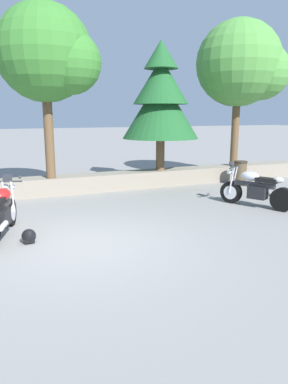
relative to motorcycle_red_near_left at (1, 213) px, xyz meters
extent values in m
plane|color=gray|center=(1.39, -1.19, -0.49)|extent=(120.00, 120.00, 0.00)
cube|color=gray|center=(1.39, 3.61, -0.21)|extent=(36.00, 0.80, 0.55)
cylinder|color=black|center=(0.20, 0.67, -0.18)|extent=(0.31, 0.63, 0.62)
cylinder|color=silver|center=(0.20, 0.67, -0.18)|extent=(0.26, 0.41, 0.38)
cube|color=black|center=(-0.02, -0.07, -0.08)|extent=(0.44, 0.55, 0.34)
cube|color=#2D2D30|center=(0.00, 0.02, 0.12)|extent=(0.45, 1.09, 0.12)
ellipsoid|color=red|center=(0.05, 0.17, 0.34)|extent=(0.47, 0.60, 0.26)
cylinder|color=#2D2D30|center=(0.17, 0.59, 0.54)|extent=(0.64, 0.22, 0.04)
sphere|color=silver|center=(0.15, 0.74, 0.40)|extent=(0.13, 0.13, 0.13)
sphere|color=silver|center=(0.28, 0.70, 0.40)|extent=(0.13, 0.13, 0.13)
cube|color=#26282D|center=(0.20, 0.69, 0.60)|extent=(0.22, 0.15, 0.18)
cylinder|color=silver|center=(0.01, -0.53, -0.13)|extent=(0.21, 0.40, 0.11)
cylinder|color=silver|center=(0.10, 0.65, 0.18)|extent=(0.09, 0.17, 0.73)
cylinder|color=silver|center=(0.27, 0.60, 0.18)|extent=(0.09, 0.17, 0.73)
sphere|color=#2D2D30|center=(0.45, 0.47, 0.64)|extent=(0.07, 0.07, 0.07)
cylinder|color=black|center=(6.10, 0.47, -0.18)|extent=(0.41, 0.61, 0.62)
cylinder|color=black|center=(6.77, -0.80, -0.18)|extent=(0.45, 0.63, 0.62)
cylinder|color=silver|center=(6.10, 0.47, -0.18)|extent=(0.32, 0.41, 0.38)
cube|color=black|center=(6.46, -0.21, -0.08)|extent=(0.51, 0.57, 0.34)
cube|color=#2D2D30|center=(6.41, -0.12, 0.12)|extent=(0.64, 1.04, 0.12)
ellipsoid|color=#BCBCC1|center=(6.34, 0.01, 0.34)|extent=(0.54, 0.62, 0.26)
cube|color=black|center=(6.56, -0.41, 0.28)|extent=(0.49, 0.62, 0.12)
ellipsoid|color=#BCBCC1|center=(6.70, -0.68, 0.32)|extent=(0.33, 0.35, 0.16)
cylinder|color=#2D2D30|center=(6.14, 0.40, 0.54)|extent=(0.60, 0.34, 0.04)
sphere|color=silver|center=(6.01, 0.49, 0.40)|extent=(0.13, 0.13, 0.13)
sphere|color=silver|center=(6.13, 0.56, 0.40)|extent=(0.13, 0.13, 0.13)
cube|color=#26282D|center=(6.09, 0.49, 0.60)|extent=(0.22, 0.18, 0.18)
cylinder|color=silver|center=(6.80, -0.51, -0.13)|extent=(0.27, 0.39, 0.11)
cylinder|color=silver|center=(6.04, 0.40, 0.18)|extent=(0.12, 0.17, 0.73)
cylinder|color=silver|center=(6.20, 0.48, 0.18)|extent=(0.12, 0.17, 0.73)
sphere|color=#2D2D30|center=(5.89, 0.23, 0.64)|extent=(0.07, 0.07, 0.07)
sphere|color=#2D2D30|center=(6.42, 0.51, 0.64)|extent=(0.07, 0.07, 0.07)
cube|color=black|center=(7.16, -0.59, -0.31)|extent=(0.24, 0.12, 0.24)
sphere|color=black|center=(0.46, -0.68, -0.35)|extent=(0.28, 0.28, 0.28)
ellipsoid|color=black|center=(0.46, -0.76, -0.34)|extent=(0.23, 0.06, 0.12)
cube|color=black|center=(0.46, -0.76, -0.42)|extent=(0.20, 0.08, 0.08)
cylinder|color=brown|center=(1.57, 3.42, 1.36)|extent=(0.28, 0.28, 2.60)
sphere|color=#387A2D|center=(1.57, 3.42, 3.70)|extent=(2.78, 2.78, 2.78)
sphere|color=#387A2D|center=(2.19, 3.00, 3.43)|extent=(1.80, 1.80, 1.80)
cylinder|color=brown|center=(5.34, 3.56, 0.80)|extent=(0.30, 0.30, 1.48)
cone|color=#1E5628|center=(5.34, 3.56, 2.21)|extent=(2.60, 2.60, 2.08)
cone|color=#1E5628|center=(5.34, 3.56, 3.07)|extent=(1.87, 1.87, 1.50)
cone|color=#1E5628|center=(5.34, 3.56, 3.92)|extent=(1.14, 1.14, 0.92)
cylinder|color=brown|center=(8.40, 3.48, 1.35)|extent=(0.28, 0.28, 2.57)
sphere|color=#4C8E3D|center=(8.40, 3.48, 3.78)|extent=(3.05, 3.05, 3.05)
sphere|color=#4C8E3D|center=(9.09, 3.02, 3.47)|extent=(1.98, 1.98, 1.98)
cylinder|color=brown|center=(7.98, 2.51, -0.09)|extent=(0.44, 0.44, 0.80)
cylinder|color=#30271B|center=(7.98, 2.51, 0.34)|extent=(0.46, 0.46, 0.06)
camera|label=1|loc=(-0.12, -7.77, 1.99)|focal=33.84mm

